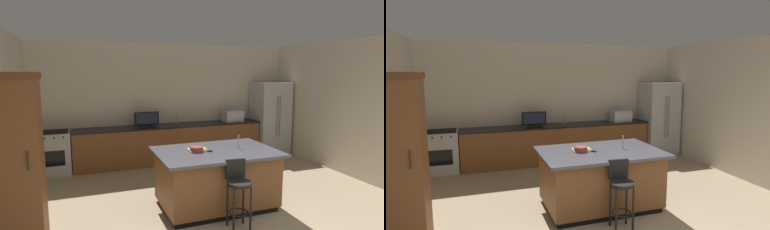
{
  "view_description": "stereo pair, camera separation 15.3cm",
  "coord_description": "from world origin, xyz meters",
  "views": [
    {
      "loc": [
        -2.12,
        -2.34,
        2.2
      ],
      "look_at": [
        -0.05,
        3.33,
        1.34
      ],
      "focal_mm": 29.5,
      "sensor_mm": 36.0,
      "label": 1
    },
    {
      "loc": [
        -1.97,
        -2.39,
        2.2
      ],
      "look_at": [
        -0.05,
        3.33,
        1.34
      ],
      "focal_mm": 29.5,
      "sensor_mm": 36.0,
      "label": 2
    }
  ],
  "objects": [
    {
      "name": "sink_faucet_island",
      "position": [
        0.31,
        2.11,
        1.04
      ],
      "size": [
        0.02,
        0.02,
        0.22
      ],
      "primitive_type": "cylinder",
      "color": "#B2B2B7",
      "rests_on": "kitchen_island"
    },
    {
      "name": "cutting_board",
      "position": [
        -0.36,
        2.23,
        0.94
      ],
      "size": [
        0.32,
        0.28,
        0.02
      ],
      "primitive_type": "cube",
      "rotation": [
        0.0,
        0.0,
        -0.07
      ],
      "color": "tan",
      "rests_on": "kitchen_island"
    },
    {
      "name": "kitchen_island",
      "position": [
        -0.09,
        2.11,
        0.48
      ],
      "size": [
        1.92,
        1.27,
        0.93
      ],
      "color": "black",
      "rests_on": "ground_plane"
    },
    {
      "name": "counter_back",
      "position": [
        -0.04,
        4.79,
        0.45
      ],
      "size": [
        4.51,
        0.62,
        0.9
      ],
      "color": "brown",
      "rests_on": "ground_plane"
    },
    {
      "name": "refrigerator",
      "position": [
        2.66,
        4.73,
        0.94
      ],
      "size": [
        0.87,
        0.78,
        1.88
      ],
      "color": "#B7BABF",
      "rests_on": "ground_plane"
    },
    {
      "name": "tv_remote",
      "position": [
        -0.24,
        2.12,
        0.94
      ],
      "size": [
        0.14,
        0.16,
        0.02
      ],
      "primitive_type": "cube",
      "rotation": [
        0.0,
        0.0,
        0.71
      ],
      "color": "black",
      "rests_on": "kitchen_island"
    },
    {
      "name": "range_oven",
      "position": [
        -2.7,
        4.79,
        0.46
      ],
      "size": [
        0.79,
        0.63,
        0.92
      ],
      "color": "#B7BABF",
      "rests_on": "ground_plane"
    },
    {
      "name": "wall_right",
      "position": [
        3.2,
        2.59,
        1.41
      ],
      "size": [
        0.12,
        5.57,
        2.83
      ],
      "primitive_type": "cube",
      "color": "beige",
      "rests_on": "ground_plane"
    },
    {
      "name": "cabinet_tower",
      "position": [
        -2.85,
        1.78,
        1.13
      ],
      "size": [
        0.62,
        0.62,
        2.18
      ],
      "color": "brown",
      "rests_on": "ground_plane"
    },
    {
      "name": "fruit_bowl",
      "position": [
        -0.4,
        2.16,
        0.97
      ],
      "size": [
        0.21,
        0.21,
        0.08
      ],
      "primitive_type": "cylinder",
      "color": "#993833",
      "rests_on": "kitchen_island"
    },
    {
      "name": "sink_faucet_back",
      "position": [
        0.12,
        4.89,
        1.02
      ],
      "size": [
        0.02,
        0.02,
        0.24
      ],
      "primitive_type": "cylinder",
      "color": "#B2B2B7",
      "rests_on": "counter_back"
    },
    {
      "name": "cell_phone",
      "position": [
        -0.39,
        2.34,
        0.94
      ],
      "size": [
        0.09,
        0.16,
        0.01
      ],
      "primitive_type": "cube",
      "rotation": [
        0.0,
        0.0,
        0.12
      ],
      "color": "black",
      "rests_on": "kitchen_island"
    },
    {
      "name": "bar_stool_center",
      "position": [
        -0.08,
        1.37,
        0.58
      ],
      "size": [
        0.34,
        0.35,
        0.96
      ],
      "rotation": [
        0.0,
        0.0,
        -0.09
      ],
      "color": "black",
      "rests_on": "ground_plane"
    },
    {
      "name": "wall_back",
      "position": [
        0.0,
        5.17,
        1.41
      ],
      "size": [
        6.81,
        0.12,
        2.83
      ],
      "primitive_type": "cube",
      "color": "beige",
      "rests_on": "ground_plane"
    },
    {
      "name": "tv_monitor",
      "position": [
        -0.65,
        4.74,
        1.06
      ],
      "size": [
        0.57,
        0.16,
        0.35
      ],
      "color": "black",
      "rests_on": "counter_back"
    },
    {
      "name": "microwave",
      "position": [
        1.58,
        4.79,
        1.04
      ],
      "size": [
        0.48,
        0.36,
        0.28
      ],
      "primitive_type": "cube",
      "color": "#B7BABF",
      "rests_on": "counter_back"
    }
  ]
}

